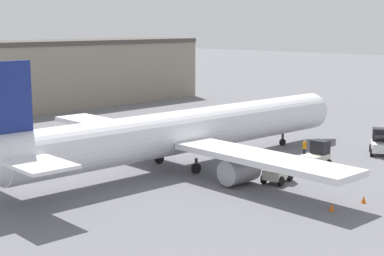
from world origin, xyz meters
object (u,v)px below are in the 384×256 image
object	(u,v)px
ground_crew_worker	(304,148)
pushback_tug	(278,169)
safety_cone_near	(332,207)
safety_cone_far	(364,199)
belt_loader_truck	(380,142)
baggage_tug	(317,156)
airplane	(184,132)

from	to	relation	value
ground_crew_worker	pushback_tug	xyz separation A→B (m)	(-9.36, -3.60, 0.14)
ground_crew_worker	pushback_tug	distance (m)	10.03
pushback_tug	safety_cone_near	xyz separation A→B (m)	(-3.83, -7.33, -0.78)
safety_cone_near	safety_cone_far	world-z (taller)	same
ground_crew_worker	belt_loader_truck	xyz separation A→B (m)	(6.53, -4.70, 0.26)
belt_loader_truck	safety_cone_far	xyz separation A→B (m)	(-16.44, -6.92, -0.90)
safety_cone_near	ground_crew_worker	bearing A→B (deg)	39.66
baggage_tug	airplane	bearing A→B (deg)	134.33
ground_crew_worker	safety_cone_far	distance (m)	15.29
baggage_tug	safety_cone_far	world-z (taller)	baggage_tug
baggage_tug	safety_cone_far	size ratio (longest dim) A/B	4.88
safety_cone_near	pushback_tug	bearing A→B (deg)	62.43
safety_cone_near	airplane	bearing A→B (deg)	82.77
ground_crew_worker	safety_cone_near	distance (m)	17.13
ground_crew_worker	belt_loader_truck	size ratio (longest dim) A/B	0.46
airplane	baggage_tug	world-z (taller)	airplane
pushback_tug	safety_cone_far	distance (m)	8.08
belt_loader_truck	safety_cone_near	distance (m)	20.69
safety_cone_near	safety_cone_far	xyz separation A→B (m)	(3.28, -0.70, 0.00)
belt_loader_truck	safety_cone_near	size ratio (longest dim) A/B	6.67
safety_cone_far	belt_loader_truck	bearing A→B (deg)	22.84
belt_loader_truck	safety_cone_far	distance (m)	17.86
ground_crew_worker	pushback_tug	world-z (taller)	pushback_tug
ground_crew_worker	safety_cone_far	xyz separation A→B (m)	(-9.91, -11.62, -0.63)
airplane	pushback_tug	world-z (taller)	airplane
airplane	belt_loader_truck	distance (m)	20.54
safety_cone_far	pushback_tug	bearing A→B (deg)	86.08
baggage_tug	safety_cone_near	xyz separation A→B (m)	(-10.20, -7.66, -0.84)
safety_cone_near	baggage_tug	bearing A→B (deg)	36.92
belt_loader_truck	pushback_tug	distance (m)	15.93
baggage_tug	safety_cone_near	size ratio (longest dim) A/B	4.88
pushback_tug	safety_cone_far	size ratio (longest dim) A/B	5.53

